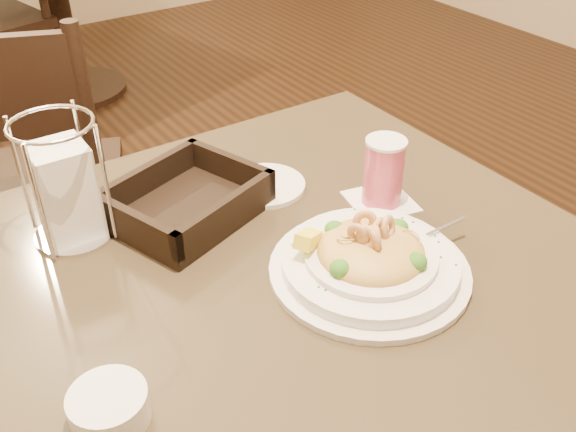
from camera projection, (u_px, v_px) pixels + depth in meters
main_table at (295, 376)px, 1.07m from camera, size 0.90×0.90×0.74m
dining_chair_near at (31, 184)px, 1.58m from camera, size 0.55×0.55×0.93m
pasta_bowl at (370, 259)px, 0.91m from camera, size 0.32×0.29×0.09m
drink_glass at (383, 172)px, 1.04m from camera, size 0.12×0.12×0.12m
bread_basket at (187, 204)px, 1.03m from camera, size 0.28×0.25×0.06m
napkin_caddy at (65, 189)px, 0.95m from camera, size 0.12×0.12×0.20m
side_plate at (265, 185)px, 1.11m from camera, size 0.15×0.15×0.01m
butter_ramekin at (109, 407)px, 0.70m from camera, size 0.10×0.10×0.04m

